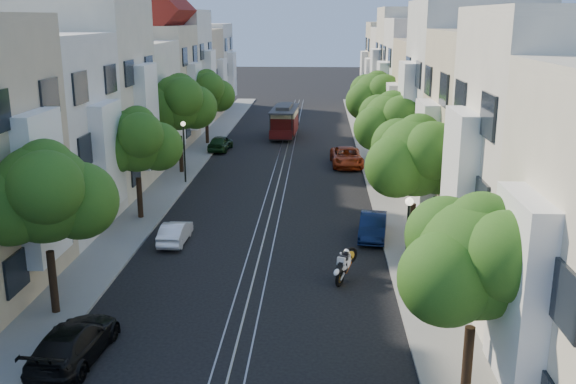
# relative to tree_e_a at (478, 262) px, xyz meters

# --- Properties ---
(ground) EXTENTS (200.00, 200.00, 0.00)m
(ground) POSITION_rel_tree_e_a_xyz_m (-7.26, 31.02, -4.40)
(ground) COLOR black
(ground) RESTS_ON ground
(sidewalk_east) EXTENTS (2.50, 80.00, 0.12)m
(sidewalk_east) POSITION_rel_tree_e_a_xyz_m (-0.01, 31.02, -4.34)
(sidewalk_east) COLOR gray
(sidewalk_east) RESTS_ON ground
(sidewalk_west) EXTENTS (2.50, 80.00, 0.12)m
(sidewalk_west) POSITION_rel_tree_e_a_xyz_m (-14.51, 31.02, -4.34)
(sidewalk_west) COLOR gray
(sidewalk_west) RESTS_ON ground
(rail_left) EXTENTS (0.06, 80.00, 0.02)m
(rail_left) POSITION_rel_tree_e_a_xyz_m (-7.81, 31.02, -4.39)
(rail_left) COLOR gray
(rail_left) RESTS_ON ground
(rail_slot) EXTENTS (0.06, 80.00, 0.02)m
(rail_slot) POSITION_rel_tree_e_a_xyz_m (-7.26, 31.02, -4.39)
(rail_slot) COLOR gray
(rail_slot) RESTS_ON ground
(rail_right) EXTENTS (0.06, 80.00, 0.02)m
(rail_right) POSITION_rel_tree_e_a_xyz_m (-6.71, 31.02, -4.39)
(rail_right) COLOR gray
(rail_right) RESTS_ON ground
(lane_line) EXTENTS (0.08, 80.00, 0.01)m
(lane_line) POSITION_rel_tree_e_a_xyz_m (-7.26, 31.02, -4.40)
(lane_line) COLOR tan
(lane_line) RESTS_ON ground
(townhouses_east) EXTENTS (7.75, 72.00, 12.00)m
(townhouses_east) POSITION_rel_tree_e_a_xyz_m (4.61, 30.94, 0.79)
(townhouses_east) COLOR beige
(townhouses_east) RESTS_ON ground
(townhouses_west) EXTENTS (7.75, 72.00, 11.76)m
(townhouses_west) POSITION_rel_tree_e_a_xyz_m (-19.13, 30.94, 0.68)
(townhouses_west) COLOR silver
(townhouses_west) RESTS_ON ground
(tree_e_a) EXTENTS (4.72, 3.87, 6.27)m
(tree_e_a) POSITION_rel_tree_e_a_xyz_m (0.00, 0.00, 0.00)
(tree_e_a) COLOR black
(tree_e_a) RESTS_ON ground
(tree_e_b) EXTENTS (4.93, 4.08, 6.68)m
(tree_e_b) POSITION_rel_tree_e_a_xyz_m (0.00, 12.00, 0.34)
(tree_e_b) COLOR black
(tree_e_b) RESTS_ON ground
(tree_e_c) EXTENTS (4.84, 3.99, 6.52)m
(tree_e_c) POSITION_rel_tree_e_a_xyz_m (0.00, 23.00, 0.20)
(tree_e_c) COLOR black
(tree_e_c) RESTS_ON ground
(tree_e_d) EXTENTS (5.01, 4.16, 6.85)m
(tree_e_d) POSITION_rel_tree_e_a_xyz_m (0.00, 34.00, 0.47)
(tree_e_d) COLOR black
(tree_e_d) RESTS_ON ground
(tree_w_a) EXTENTS (4.93, 4.08, 6.68)m
(tree_w_a) POSITION_rel_tree_e_a_xyz_m (-14.40, 5.00, 0.34)
(tree_w_a) COLOR black
(tree_w_a) RESTS_ON ground
(tree_w_b) EXTENTS (4.72, 3.87, 6.27)m
(tree_w_b) POSITION_rel_tree_e_a_xyz_m (-14.40, 17.00, 0.00)
(tree_w_b) COLOR black
(tree_w_b) RESTS_ON ground
(tree_w_c) EXTENTS (5.13, 4.28, 7.09)m
(tree_w_c) POSITION_rel_tree_e_a_xyz_m (-14.40, 28.00, 0.67)
(tree_w_c) COLOR black
(tree_w_c) RESTS_ON ground
(tree_w_d) EXTENTS (4.84, 3.99, 6.52)m
(tree_w_d) POSITION_rel_tree_e_a_xyz_m (-14.40, 39.00, 0.20)
(tree_w_d) COLOR black
(tree_w_d) RESTS_ON ground
(lamp_east) EXTENTS (0.32, 0.32, 4.16)m
(lamp_east) POSITION_rel_tree_e_a_xyz_m (-0.96, 7.02, -1.55)
(lamp_east) COLOR black
(lamp_east) RESTS_ON ground
(lamp_west) EXTENTS (0.32, 0.32, 4.16)m
(lamp_west) POSITION_rel_tree_e_a_xyz_m (-13.56, 25.02, -1.55)
(lamp_west) COLOR black
(lamp_west) RESTS_ON ground
(sportbike_rider) EXTENTS (1.07, 1.88, 1.41)m
(sportbike_rider) POSITION_rel_tree_e_a_xyz_m (-3.32, 8.83, -3.61)
(sportbike_rider) COLOR black
(sportbike_rider) RESTS_ON ground
(cable_car) EXTENTS (2.60, 7.30, 2.77)m
(cable_car) POSITION_rel_tree_e_a_xyz_m (-7.76, 43.14, -2.76)
(cable_car) COLOR black
(cable_car) RESTS_ON ground
(parked_car_e_mid) EXTENTS (1.78, 3.92, 1.25)m
(parked_car_e_mid) POSITION_rel_tree_e_a_xyz_m (-1.66, 14.51, -3.77)
(parked_car_e_mid) COLOR #0B173A
(parked_car_e_mid) RESTS_ON ground
(parked_car_e_far) EXTENTS (2.54, 5.07, 1.38)m
(parked_car_e_far) POSITION_rel_tree_e_a_xyz_m (-2.37, 31.05, -3.71)
(parked_car_e_far) COLOR #982B0D
(parked_car_e_far) RESTS_ON ground
(parked_car_w_near) EXTENTS (2.12, 4.59, 1.30)m
(parked_car_w_near) POSITION_rel_tree_e_a_xyz_m (-12.49, 1.75, -3.75)
(parked_car_w_near) COLOR black
(parked_car_w_near) RESTS_ON ground
(parked_car_w_mid) EXTENTS (1.20, 3.31, 1.08)m
(parked_car_w_mid) POSITION_rel_tree_e_a_xyz_m (-11.66, 13.28, -3.86)
(parked_car_w_mid) COLOR white
(parked_car_w_mid) RESTS_ON ground
(parked_car_w_far) EXTENTS (1.88, 4.01, 1.33)m
(parked_car_w_far) POSITION_rel_tree_e_a_xyz_m (-12.86, 36.22, -3.73)
(parked_car_w_far) COLOR black
(parked_car_w_far) RESTS_ON ground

